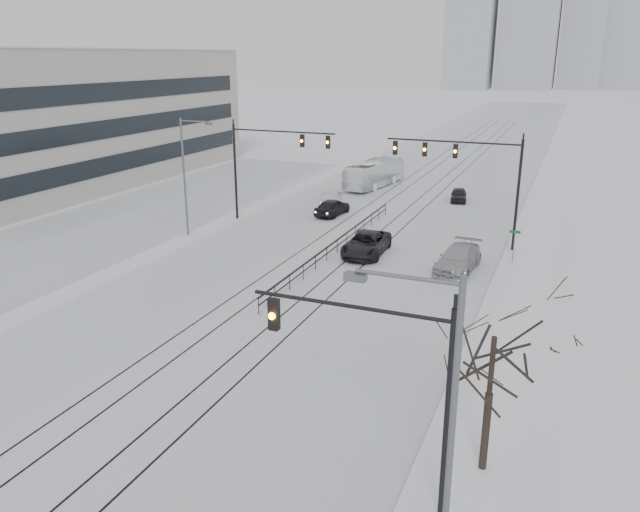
{
  "coord_description": "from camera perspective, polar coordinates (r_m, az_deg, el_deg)",
  "views": [
    {
      "loc": [
        14.88,
        -9.56,
        13.42
      ],
      "look_at": [
        2.88,
        19.74,
        3.2
      ],
      "focal_mm": 35.0,
      "sensor_mm": 36.0,
      "label": 1
    }
  ],
  "objects": [
    {
      "name": "street_sign",
      "position": [
        43.32,
        17.33,
        1.23
      ],
      "size": [
        0.7,
        0.06,
        2.4
      ],
      "color": "#595B60",
      "rests_on": "ground"
    },
    {
      "name": "curb",
      "position": [
        70.94,
        18.87,
        6.08
      ],
      "size": [
        0.1,
        260.0,
        0.12
      ],
      "primitive_type": "cube",
      "color": "gray",
      "rests_on": "ground"
    },
    {
      "name": "sidewalk_east",
      "position": [
        70.84,
        20.85,
        5.87
      ],
      "size": [
        5.0,
        260.0,
        0.16
      ],
      "primitive_type": "cube",
      "color": "white",
      "rests_on": "ground"
    },
    {
      "name": "box_truck",
      "position": [
        67.0,
        4.99,
        7.49
      ],
      "size": [
        3.97,
        10.29,
        2.8
      ],
      "primitive_type": "imported",
      "rotation": [
        0.0,
        0.0,
        2.98
      ],
      "color": "white",
      "rests_on": "ground"
    },
    {
      "name": "bare_tree",
      "position": [
        20.67,
        15.55,
        -8.42
      ],
      "size": [
        4.4,
        4.4,
        6.1
      ],
      "color": "black",
      "rests_on": "ground"
    },
    {
      "name": "parking_strip",
      "position": [
        58.15,
        -15.38,
        3.92
      ],
      "size": [
        14.0,
        60.0,
        0.03
      ],
      "primitive_type": "cube",
      "color": "silver",
      "rests_on": "ground"
    },
    {
      "name": "sedan_sb_outer",
      "position": [
        58.05,
        0.99,
        5.24
      ],
      "size": [
        2.37,
        4.54,
        1.42
      ],
      "primitive_type": "imported",
      "rotation": [
        0.0,
        0.0,
        3.35
      ],
      "color": "silver",
      "rests_on": "ground"
    },
    {
      "name": "traffic_mast_nw",
      "position": [
        51.81,
        -4.93,
        9.11
      ],
      "size": [
        9.1,
        0.37,
        8.0
      ],
      "color": "black",
      "rests_on": "ground"
    },
    {
      "name": "street_light_east",
      "position": [
        15.16,
        10.82,
        -15.25
      ],
      "size": [
        2.73,
        0.25,
        9.0
      ],
      "color": "#595B60",
      "rests_on": "ground"
    },
    {
      "name": "skyline",
      "position": [
        283.88,
        21.63,
        20.21
      ],
      "size": [
        96.0,
        48.0,
        72.0
      ],
      "color": "#999DA8",
      "rests_on": "ground"
    },
    {
      "name": "street_light_west",
      "position": [
        48.64,
        -12.06,
        7.78
      ],
      "size": [
        2.73,
        0.25,
        9.0
      ],
      "color": "#595B60",
      "rests_on": "ground"
    },
    {
      "name": "sedan_nb_front",
      "position": [
        43.93,
        4.25,
        1.11
      ],
      "size": [
        2.83,
        5.69,
        1.55
      ],
      "primitive_type": "imported",
      "rotation": [
        0.0,
        0.0,
        0.05
      ],
      "color": "black",
      "rests_on": "ground"
    },
    {
      "name": "traffic_mast_ne",
      "position": [
        45.71,
        13.61,
        7.75
      ],
      "size": [
        9.6,
        0.37,
        8.0
      ],
      "color": "black",
      "rests_on": "ground"
    },
    {
      "name": "traffic_mast_near",
      "position": [
        18.36,
        6.73,
        -11.09
      ],
      "size": [
        6.1,
        0.37,
        7.0
      ],
      "color": "black",
      "rests_on": "ground"
    },
    {
      "name": "tram_rails",
      "position": [
        53.45,
        5.39,
        3.29
      ],
      "size": [
        5.3,
        180.0,
        0.01
      ],
      "color": "black",
      "rests_on": "ground"
    },
    {
      "name": "sedan_nb_right",
      "position": [
        41.52,
        12.51,
        -0.27
      ],
      "size": [
        2.61,
        5.57,
        1.57
      ],
      "primitive_type": "imported",
      "rotation": [
        0.0,
        0.0,
        -0.08
      ],
      "color": "#A9AAB1",
      "rests_on": "ground"
    },
    {
      "name": "sedan_nb_far",
      "position": [
        61.62,
        12.56,
        5.47
      ],
      "size": [
        2.03,
        3.82,
        1.24
      ],
      "primitive_type": "imported",
      "rotation": [
        0.0,
        0.0,
        0.16
      ],
      "color": "black",
      "rests_on": "ground"
    },
    {
      "name": "median_fence",
      "position": [
        44.19,
        1.59,
        0.92
      ],
      "size": [
        0.06,
        24.0,
        1.0
      ],
      "color": "black",
      "rests_on": "ground"
    },
    {
      "name": "road",
      "position": [
        72.39,
        10.09,
        6.94
      ],
      "size": [
        22.0,
        260.0,
        0.02
      ],
      "primitive_type": "cube",
      "color": "silver",
      "rests_on": "ground"
    },
    {
      "name": "sedan_sb_inner",
      "position": [
        54.7,
        1.13,
        4.49
      ],
      "size": [
        2.16,
        4.51,
        1.49
      ],
      "primitive_type": "imported",
      "rotation": [
        0.0,
        0.0,
        3.05
      ],
      "color": "black",
      "rests_on": "ground"
    }
  ]
}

